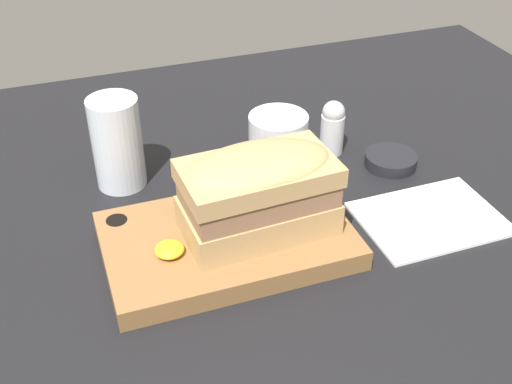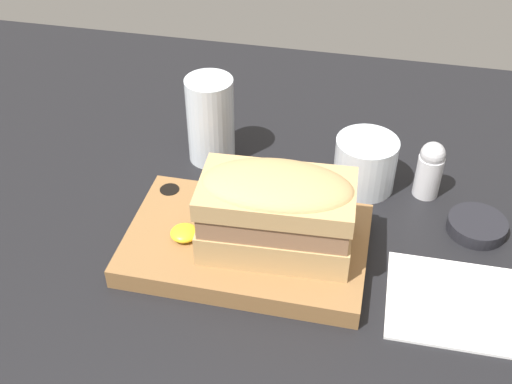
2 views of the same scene
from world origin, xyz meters
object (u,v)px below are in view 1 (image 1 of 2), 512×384
object	(u,v)px
water_glass	(118,148)
wine_glass	(278,142)
salt_shaker	(333,127)
condiment_dish	(391,160)
serving_board	(227,240)
sandwich	(258,189)
napkin	(430,218)

from	to	relation	value
water_glass	wine_glass	world-z (taller)	water_glass
salt_shaker	condiment_dish	bearing A→B (deg)	-44.49
serving_board	sandwich	size ratio (longest dim) A/B	1.62
salt_shaker	wine_glass	bearing A→B (deg)	-179.90
salt_shaker	condiment_dish	distance (cm)	9.46
napkin	wine_glass	bearing A→B (deg)	124.45
serving_board	condiment_dish	world-z (taller)	serving_board
serving_board	sandwich	xyz separation A→B (cm)	(3.67, -0.67, 6.87)
sandwich	serving_board	bearing A→B (deg)	169.60
sandwich	wine_glass	distance (cm)	19.47
napkin	condiment_dish	distance (cm)	12.97
sandwich	water_glass	bearing A→B (deg)	124.52
sandwich	condiment_dish	size ratio (longest dim) A/B	2.41
water_glass	napkin	xyz separation A→B (cm)	(34.81, -21.10, -5.22)
sandwich	napkin	size ratio (longest dim) A/B	1.00
water_glass	salt_shaker	size ratio (longest dim) A/B	1.55
napkin	condiment_dish	size ratio (longest dim) A/B	2.41
sandwich	salt_shaker	xyz separation A→B (cm)	(17.23, 16.63, -4.04)
wine_glass	condiment_dish	xyz separation A→B (cm)	(14.67, -6.21, -2.43)
water_glass	salt_shaker	world-z (taller)	water_glass
salt_shaker	condiment_dish	world-z (taller)	salt_shaker
serving_board	salt_shaker	size ratio (longest dim) A/B	3.51
sandwich	wine_glass	xyz separation A→B (cm)	(8.90, 16.62, -4.86)
serving_board	sandwich	world-z (taller)	sandwich
napkin	condiment_dish	bearing A→B (deg)	82.94
serving_board	napkin	bearing A→B (deg)	-6.93
wine_glass	salt_shaker	world-z (taller)	salt_shaker
napkin	salt_shaker	distance (cm)	20.05
wine_glass	napkin	world-z (taller)	wine_glass
water_glass	condiment_dish	size ratio (longest dim) A/B	1.72
salt_shaker	condiment_dish	xyz separation A→B (cm)	(6.34, -6.23, -3.26)
water_glass	napkin	distance (cm)	41.04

